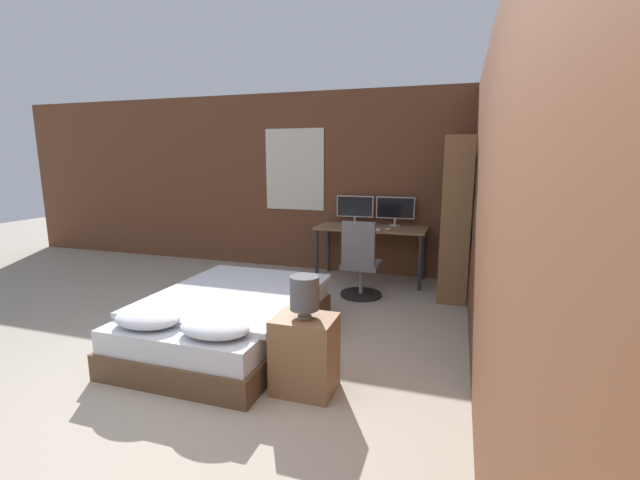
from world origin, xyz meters
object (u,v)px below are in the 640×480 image
Objects in this scene: desk at (371,233)px; keyboard at (368,229)px; office_chair at (360,268)px; monitor_left at (355,208)px; bed at (230,318)px; bedside_lamp at (305,293)px; bookshelf at (456,213)px; nightstand at (305,354)px; monitor_right at (395,209)px; computer_mouse at (388,229)px.

desk is 0.25m from keyboard.
monitor_left is at bearing 107.37° from office_chair.
monitor_left is at bearing 78.47° from bed.
bookshelf is (1.01, 2.65, 0.30)m from bedside_lamp.
desk is at bearing 158.93° from bookshelf.
nightstand is 3.39m from monitor_right.
desk is (-0.12, 3.08, 0.39)m from nightstand.
nightstand reaches higher than bed.
bookshelf reaches higher than bedside_lamp.
keyboard is (0.85, 2.26, 0.55)m from bed.
bookshelf reaches higher than nightstand.
monitor_left is 1.54× the size of keyboard.
monitor_right is 1.24m from office_chair.
office_chair is at bearing -161.32° from bookshelf.
bookshelf reaches higher than keyboard.
bedside_lamp is at bearing -82.85° from monitor_left.
keyboard is 1.18m from bookshelf.
bookshelf is at bearing 69.14° from bedside_lamp.
nightstand is at bearing -92.93° from computer_mouse.
nightstand is 3.42m from monitor_left.
office_chair reaches higher than bed.
computer_mouse reaches higher than bed.
nightstand is 0.47m from bedside_lamp.
desk is at bearing 139.42° from computer_mouse.
bedside_lamp is at bearing -93.00° from monitor_right.
computer_mouse is 0.04× the size of bookshelf.
bedside_lamp reaches higher than computer_mouse.
keyboard is 0.36× the size of office_chair.
bed is 1.90m from office_chair.
monitor_left reaches higher than computer_mouse.
nightstand is at bearing -31.49° from bed.
computer_mouse is at bearing 63.69° from bed.
monitor_right is (0.29, 0.23, 0.33)m from desk.
bed is at bearing -101.53° from monitor_left.
bedside_lamp is 4.45× the size of computer_mouse.
bookshelf is (1.13, -0.21, 0.28)m from keyboard.
bed is 2.47m from keyboard.
monitor_right reaches higher than keyboard.
keyboard is (0.29, -0.46, -0.23)m from monitor_left.
desk is at bearing 92.25° from nightstand.
bed is at bearing -116.31° from computer_mouse.
office_chair is at bearing 92.29° from bedside_lamp.
bed is 3.73× the size of monitor_right.
monitor_right is (1.14, 2.72, 0.78)m from bed.
bedside_lamp is at bearing -87.57° from keyboard.
keyboard is at bearing 92.43° from nightstand.
bedside_lamp is 2.85m from keyboard.
monitor_right is at bearing 86.60° from computer_mouse.
desk is at bearing -141.75° from monitor_right.
bedside_lamp is 0.32× the size of office_chair.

